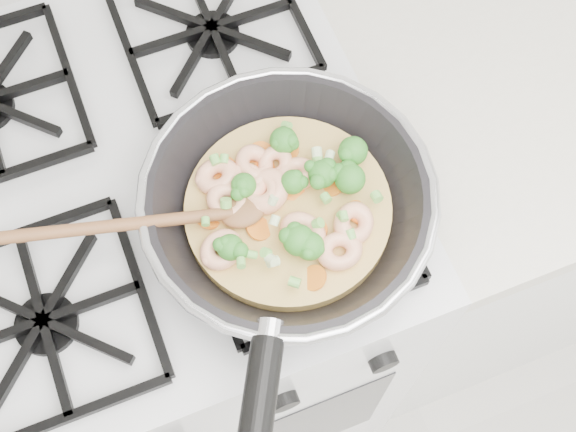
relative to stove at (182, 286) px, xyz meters
name	(u,v)px	position (x,y,z in m)	size (l,w,h in m)	color
stove	(182,286)	(0.00, 0.00, 0.00)	(0.60, 0.60, 0.92)	silver
skillet	(286,209)	(0.14, -0.14, 0.50)	(0.47, 0.48, 0.10)	black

